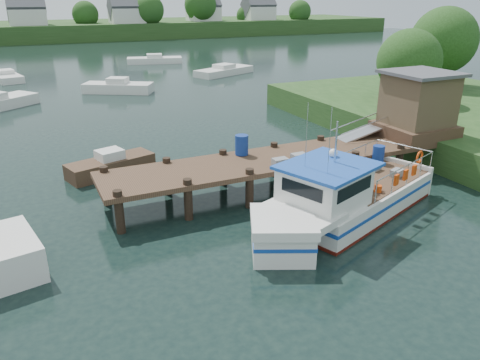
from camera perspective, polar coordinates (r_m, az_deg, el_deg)
name	(u,v)px	position (r m, az deg, el deg)	size (l,w,h in m)	color
ground_plane	(246,193)	(19.66, 0.79, -1.61)	(160.00, 160.00, 0.00)	black
far_shore	(57,27)	(99.10, -21.42, 16.94)	(140.00, 42.55, 9.22)	#2A4B1F
dock	(374,124)	(22.41, 16.08, 6.53)	(16.60, 3.00, 4.78)	#483222
lobster_boat	(341,200)	(17.35, 12.24, -2.39)	(9.35, 5.46, 4.61)	silver
moored_rowboat	(111,165)	(22.46, -15.47, 1.78)	(4.20, 2.44, 1.16)	#483222
moored_far	(155,60)	(59.79, -10.37, 14.22)	(6.88, 3.75, 1.11)	silver
moored_b	(118,87)	(41.85, -14.63, 10.91)	(5.94, 4.57, 1.27)	silver
moored_c	(224,71)	(50.19, -1.95, 13.17)	(7.16, 4.88, 1.08)	silver
moored_d	(6,76)	(51.99, -26.65, 11.23)	(3.30, 6.30, 1.02)	silver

